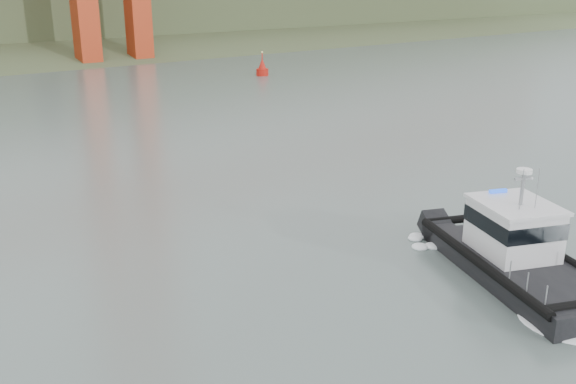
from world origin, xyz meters
The scene contains 3 objects.
ground centered at (0.00, 0.00, 0.00)m, with size 400.00×400.00×0.00m, color #4D5B56.
patrol_boat centered at (5.71, -2.39, 1.18)m, with size 6.99×10.34×4.72m.
nav_buoy centered at (31.44, 51.31, 0.85)m, with size 1.55×1.55×3.24m.
Camera 1 is at (-16.37, -15.72, 11.61)m, focal length 40.00 mm.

